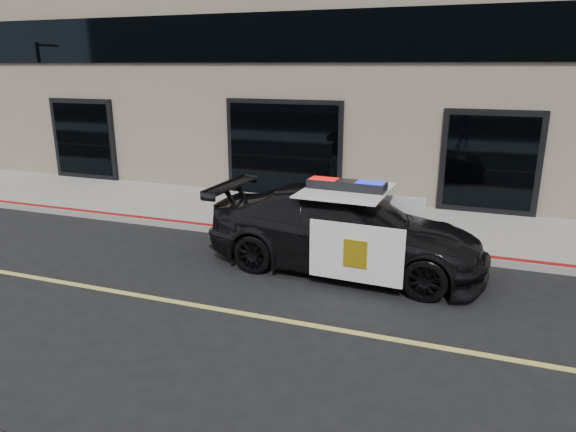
% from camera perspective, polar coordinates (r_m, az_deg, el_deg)
% --- Properties ---
extents(ground, '(120.00, 120.00, 0.00)m').
position_cam_1_polar(ground, '(8.66, -10.40, -9.72)').
color(ground, black).
rests_on(ground, ground).
extents(sidewalk_n, '(60.00, 3.50, 0.15)m').
position_cam_1_polar(sidewalk_n, '(13.12, 1.03, 0.01)').
color(sidewalk_n, gray).
rests_on(sidewalk_n, ground).
extents(police_car, '(2.71, 5.49, 1.73)m').
position_cam_1_polar(police_car, '(9.82, 6.38, -1.48)').
color(police_car, black).
rests_on(police_car, ground).
extents(fire_hydrant, '(0.35, 0.49, 0.78)m').
position_cam_1_polar(fire_hydrant, '(11.99, -1.81, 0.62)').
color(fire_hydrant, '#C2B3A1').
rests_on(fire_hydrant, sidewalk_n).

